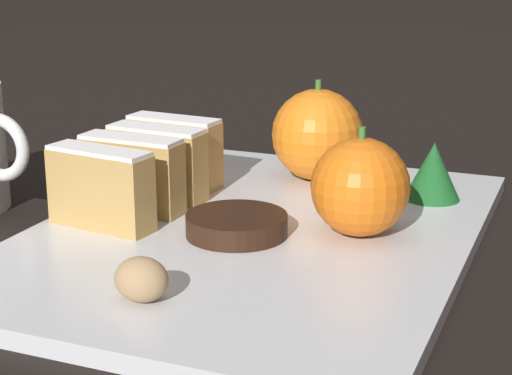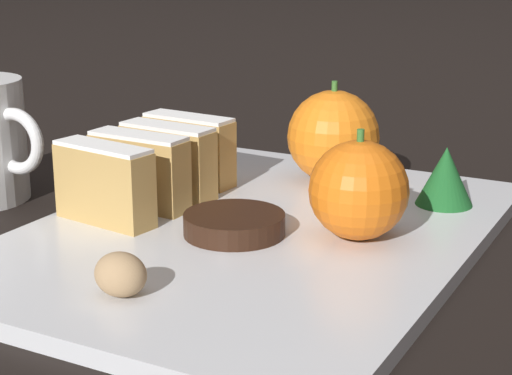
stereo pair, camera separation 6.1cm
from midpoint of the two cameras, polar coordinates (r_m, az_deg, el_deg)
The scene contains 11 objects.
ground_plane at distance 0.62m, azimuth -2.81°, elevation -3.77°, with size 6.00×6.00×0.00m, color black.
serving_platter at distance 0.62m, azimuth -2.81°, elevation -3.25°, with size 0.30×0.41×0.01m.
stollen_slice_front at distance 0.62m, azimuth -13.09°, elevation -0.09°, with size 0.08×0.04×0.06m.
stollen_slice_second at distance 0.65m, azimuth -11.01°, elevation 0.79°, with size 0.08×0.03×0.06m.
stollen_slice_third at distance 0.68m, azimuth -9.15°, elevation 1.59°, with size 0.08×0.03×0.06m.
stollen_slice_fourth at distance 0.72m, azimuth -7.88°, elevation 2.36°, with size 0.08×0.03×0.06m.
orange_near at distance 0.73m, azimuth 1.92°, elevation 3.49°, with size 0.08×0.08×0.09m.
orange_far at distance 0.59m, azimuth 4.07°, elevation -0.01°, with size 0.07×0.07×0.08m.
walnut at distance 0.50m, azimuth -11.14°, elevation -6.10°, with size 0.03×0.03×0.03m.
chocolate_cookie at distance 0.60m, azimuth -4.21°, elevation -2.54°, with size 0.07×0.07×0.02m.
evergreen_sprig at distance 0.68m, azimuth 9.27°, elevation 1.06°, with size 0.04×0.04×0.05m.
Camera 1 is at (0.22, -0.54, 0.21)m, focal length 60.00 mm.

